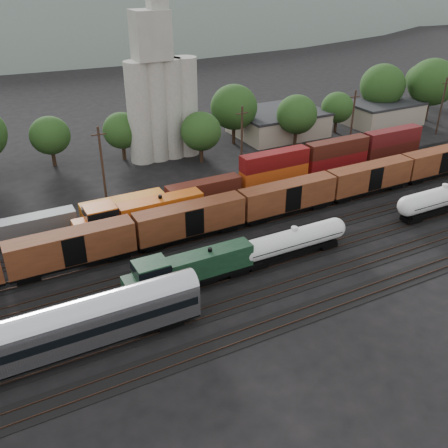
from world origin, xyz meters
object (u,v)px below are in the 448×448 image
tank_car_a (293,241)px  orange_locomotive (138,215)px  passenger_coach (71,327)px  green_locomotive (187,270)px  grain_silo (162,98)px

tank_car_a → orange_locomotive: 21.23m
orange_locomotive → passenger_coach: bearing=-123.6°
green_locomotive → tank_car_a: 14.47m
green_locomotive → tank_car_a: size_ratio=1.08×
green_locomotive → tank_car_a: (14.47, 0.00, -0.10)m
tank_car_a → orange_locomotive: bearing=135.0°
tank_car_a → passenger_coach: bearing=-170.0°
passenger_coach → grain_silo: grain_silo is taller
tank_car_a → orange_locomotive: (-15.02, 15.00, 0.35)m
green_locomotive → grain_silo: size_ratio=0.58×
green_locomotive → passenger_coach: (-13.82, -5.00, 0.90)m
green_locomotive → grain_silo: grain_silo is taller
passenger_coach → orange_locomotive: (13.26, 20.00, -0.66)m
green_locomotive → orange_locomotive: orange_locomotive is taller
tank_car_a → grain_silo: grain_silo is taller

